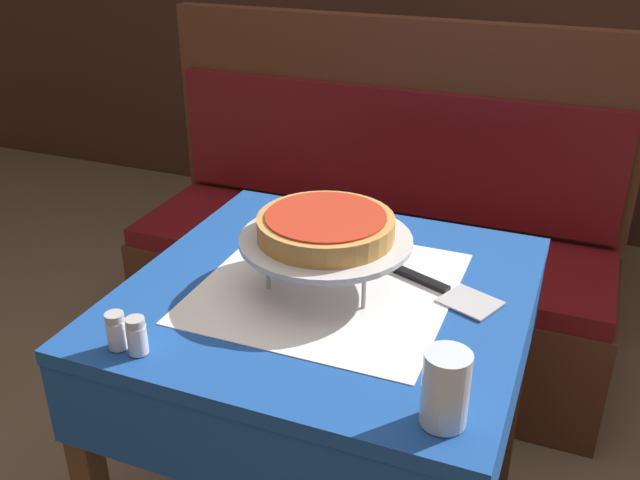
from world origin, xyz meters
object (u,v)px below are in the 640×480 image
(dining_table_front, at_px, (327,336))
(water_glass_near, at_px, (445,389))
(pizza_pan_stand, at_px, (326,242))
(salt_shaker, at_px, (116,331))
(booth_bench, at_px, (370,267))
(pizza_server, at_px, (438,287))
(condiment_caddy, at_px, (545,88))
(pepper_shaker, at_px, (137,336))
(dining_table_rear, at_px, (517,137))
(deep_dish_pizza, at_px, (326,226))

(dining_table_front, xyz_separation_m, water_glass_near, (0.30, -0.31, 0.18))
(pizza_pan_stand, xyz_separation_m, salt_shaker, (-0.25, -0.34, -0.06))
(booth_bench, bearing_deg, dining_table_front, -78.20)
(pizza_pan_stand, distance_m, pizza_server, 0.24)
(pizza_server, bearing_deg, booth_bench, 116.28)
(pizza_server, distance_m, water_glass_near, 0.40)
(salt_shaker, bearing_deg, condiment_caddy, 75.15)
(booth_bench, xyz_separation_m, pizza_pan_stand, (0.17, -0.84, 0.51))
(pizza_server, distance_m, pepper_shaker, 0.58)
(dining_table_front, distance_m, dining_table_rear, 1.51)
(salt_shaker, distance_m, pepper_shaker, 0.04)
(pizza_server, xyz_separation_m, salt_shaker, (-0.47, -0.40, 0.03))
(dining_table_rear, xyz_separation_m, pizza_server, (0.03, -1.42, 0.13))
(dining_table_rear, height_order, water_glass_near, water_glass_near)
(dining_table_front, bearing_deg, pizza_pan_stand, 136.05)
(dining_table_front, relative_size, booth_bench, 0.51)
(pizza_server, bearing_deg, condiment_caddy, 88.49)
(salt_shaker, distance_m, condiment_caddy, 1.97)
(salt_shaker, bearing_deg, pizza_pan_stand, 52.99)
(water_glass_near, relative_size, condiment_caddy, 0.66)
(pizza_pan_stand, height_order, condiment_caddy, condiment_caddy)
(dining_table_front, distance_m, pepper_shaker, 0.42)
(condiment_caddy, bearing_deg, booth_bench, -119.92)
(booth_bench, xyz_separation_m, salt_shaker, (-0.08, -1.17, 0.45))
(deep_dish_pizza, xyz_separation_m, salt_shaker, (-0.25, -0.34, -0.10))
(dining_table_front, bearing_deg, deep_dish_pizza, 136.05)
(dining_table_front, bearing_deg, water_glass_near, -45.49)
(dining_table_front, height_order, water_glass_near, water_glass_near)
(pizza_server, bearing_deg, dining_table_rear, 91.16)
(condiment_caddy, bearing_deg, deep_dish_pizza, -99.14)
(pepper_shaker, relative_size, condiment_caddy, 0.37)
(pepper_shaker, bearing_deg, pizza_pan_stand, 57.80)
(water_glass_near, bearing_deg, pizza_server, 104.44)
(water_glass_near, height_order, condiment_caddy, condiment_caddy)
(water_glass_near, xyz_separation_m, condiment_caddy, (-0.06, 1.89, -0.01))
(pizza_server, distance_m, condiment_caddy, 1.51)
(booth_bench, relative_size, condiment_caddy, 8.30)
(booth_bench, xyz_separation_m, pepper_shaker, (-0.04, -1.17, 0.45))
(booth_bench, height_order, pizza_server, booth_bench)
(pizza_server, height_order, water_glass_near, water_glass_near)
(dining_table_front, xyz_separation_m, pepper_shaker, (-0.22, -0.33, 0.15))
(deep_dish_pizza, relative_size, condiment_caddy, 1.44)
(dining_table_rear, relative_size, salt_shaker, 10.73)
(pizza_server, bearing_deg, pepper_shaker, -136.69)
(salt_shaker, relative_size, condiment_caddy, 0.36)
(salt_shaker, bearing_deg, deep_dish_pizza, 52.99)
(dining_table_front, bearing_deg, dining_table_rear, 83.26)
(pizza_pan_stand, xyz_separation_m, water_glass_near, (0.31, -0.32, -0.03))
(salt_shaker, bearing_deg, water_glass_near, 2.00)
(water_glass_near, height_order, pepper_shaker, water_glass_near)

